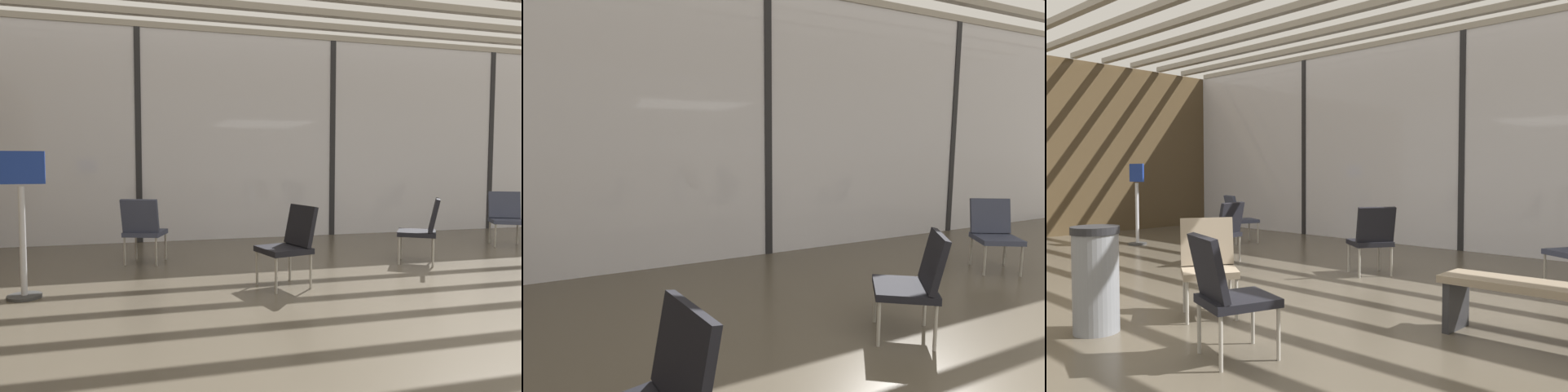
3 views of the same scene
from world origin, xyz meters
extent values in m
plane|color=#4C4438|center=(0.00, 0.00, 0.00)|extent=(60.00, 60.00, 0.00)
cube|color=silver|center=(0.00, 5.20, 1.79)|extent=(14.00, 0.08, 3.59)
cube|color=black|center=(-3.50, 5.20, 1.79)|extent=(0.10, 0.12, 3.59)
cube|color=black|center=(0.00, 5.20, 1.79)|extent=(0.10, 0.12, 3.59)
cube|color=#473823|center=(-6.95, 1.60, 1.79)|extent=(0.10, 11.20, 3.59)
cube|color=gray|center=(0.00, 3.88, 3.64)|extent=(13.72, 0.12, 0.10)
cube|color=gray|center=(0.00, 4.54, 3.64)|extent=(13.72, 0.12, 0.10)
cube|color=gray|center=(0.00, 5.20, 3.64)|extent=(13.72, 0.12, 0.10)
ellipsoid|color=silver|center=(-0.55, 10.49, 2.10)|extent=(11.87, 4.20, 4.20)
sphere|color=#9D9DA0|center=(-6.01, 10.49, 2.10)|extent=(2.31, 2.31, 2.31)
sphere|color=black|center=(-3.81, 8.56, 2.41)|extent=(0.28, 0.28, 0.28)
sphere|color=black|center=(-2.91, 8.56, 2.41)|extent=(0.28, 0.28, 0.28)
sphere|color=black|center=(-2.01, 8.56, 2.41)|extent=(0.28, 0.28, 0.28)
sphere|color=black|center=(-1.11, 8.56, 2.41)|extent=(0.28, 0.28, 0.28)
sphere|color=black|center=(-0.21, 8.56, 2.41)|extent=(0.28, 0.28, 0.28)
cube|color=black|center=(-2.02, 1.75, 0.40)|extent=(0.58, 0.58, 0.06)
cube|color=black|center=(-1.81, 1.80, 0.65)|extent=(0.25, 0.50, 0.44)
cylinder|color=gray|center=(-2.28, 1.90, 0.18)|extent=(0.03, 0.03, 0.37)
cylinder|color=gray|center=(-2.18, 1.49, 0.18)|extent=(0.03, 0.03, 0.37)
cylinder|color=gray|center=(-1.87, 2.00, 0.18)|extent=(0.03, 0.03, 0.37)
cylinder|color=gray|center=(-1.77, 1.59, 0.18)|extent=(0.03, 0.03, 0.37)
cube|color=black|center=(1.17, -0.62, 0.40)|extent=(0.60, 0.60, 0.06)
cube|color=black|center=(1.11, -0.83, 0.65)|extent=(0.50, 0.28, 0.44)
cylinder|color=gray|center=(1.43, -0.49, 0.18)|extent=(0.03, 0.03, 0.37)
cylinder|color=gray|center=(1.03, -0.36, 0.18)|extent=(0.03, 0.03, 0.37)
cylinder|color=gray|center=(1.31, -0.89, 0.18)|extent=(0.03, 0.03, 0.37)
cylinder|color=gray|center=(0.91, -0.76, 0.18)|extent=(0.03, 0.03, 0.37)
cube|color=#7F705B|center=(0.17, -0.10, 0.40)|extent=(0.66, 0.66, 0.06)
cube|color=#7F705B|center=(-0.01, 0.01, 0.65)|extent=(0.37, 0.48, 0.44)
cylinder|color=gray|center=(0.24, -0.39, 0.18)|extent=(0.03, 0.03, 0.37)
cylinder|color=gray|center=(0.46, -0.04, 0.18)|extent=(0.03, 0.03, 0.37)
cylinder|color=gray|center=(-0.12, -0.17, 0.18)|extent=(0.03, 0.03, 0.37)
cylinder|color=gray|center=(0.11, 0.18, 0.18)|extent=(0.03, 0.03, 0.37)
cube|color=#33384C|center=(-3.43, 3.42, 0.40)|extent=(0.61, 0.61, 0.06)
cube|color=#33384C|center=(-3.50, 3.22, 0.65)|extent=(0.50, 0.29, 0.44)
cylinder|color=gray|center=(-3.16, 3.55, 0.18)|extent=(0.03, 0.03, 0.37)
cylinder|color=gray|center=(-3.56, 3.69, 0.18)|extent=(0.03, 0.03, 0.37)
cylinder|color=gray|center=(-3.30, 3.15, 0.18)|extent=(0.03, 0.03, 0.37)
cylinder|color=gray|center=(-3.70, 3.29, 0.18)|extent=(0.03, 0.03, 0.37)
cylinder|color=gray|center=(1.97, 3.22, 0.18)|extent=(0.03, 0.03, 0.37)
cube|color=black|center=(0.07, 2.49, 0.40)|extent=(0.67, 0.67, 0.06)
cube|color=black|center=(0.25, 2.37, 0.65)|extent=(0.39, 0.48, 0.44)
cylinder|color=gray|center=(0.02, 2.78, 0.18)|extent=(0.03, 0.03, 0.37)
cylinder|color=gray|center=(-0.22, 2.43, 0.18)|extent=(0.03, 0.03, 0.37)
cylinder|color=gray|center=(0.37, 2.55, 0.18)|extent=(0.03, 0.03, 0.37)
cylinder|color=gray|center=(0.13, 2.20, 0.18)|extent=(0.03, 0.03, 0.37)
cube|color=#7F705B|center=(2.67, 1.03, 0.44)|extent=(1.51, 0.44, 0.06)
cube|color=#262628|center=(2.00, 1.01, 0.21)|extent=(0.06, 0.36, 0.41)
cylinder|color=slate|center=(-0.12, -1.01, 0.40)|extent=(0.36, 0.36, 0.80)
cylinder|color=black|center=(-0.12, -1.01, 0.83)|extent=(0.38, 0.38, 0.06)
cylinder|color=#333333|center=(-4.62, 1.98, 0.01)|extent=(0.32, 0.32, 0.03)
cylinder|color=#B2B2B7|center=(-4.62, 1.98, 0.55)|extent=(0.06, 0.06, 1.10)
cube|color=navy|center=(-4.62, 1.98, 1.28)|extent=(0.44, 0.03, 0.32)
camera|label=1|loc=(-3.53, -3.01, 1.30)|focal=32.40mm
camera|label=2|loc=(-2.09, 0.15, 1.58)|focal=26.93mm
camera|label=3|loc=(4.02, -3.05, 1.30)|focal=36.95mm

